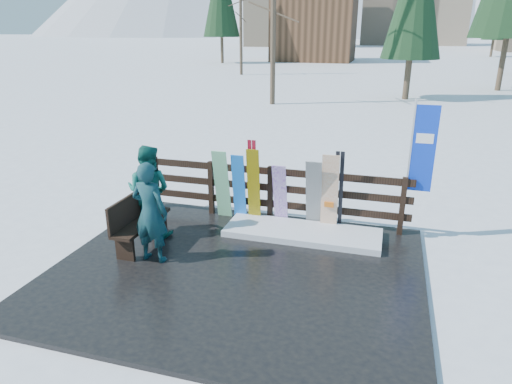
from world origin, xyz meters
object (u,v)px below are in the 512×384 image
(bench, at_px, (138,219))
(snowboard_5, at_px, (330,193))
(rental_flag, at_px, (420,154))
(snowboard_2, at_px, (254,186))
(snowboard_4, at_px, (314,195))
(person_back, at_px, (149,191))
(snowboard_0, at_px, (239,188))
(person_front, at_px, (150,212))
(snowboard_3, at_px, (280,195))
(snowboard_1, at_px, (222,185))

(bench, xyz_separation_m, snowboard_5, (3.24, 1.61, 0.26))
(bench, distance_m, rental_flag, 5.27)
(snowboard_2, bearing_deg, snowboard_4, 0.00)
(snowboard_5, relative_size, person_back, 0.89)
(snowboard_0, bearing_deg, person_front, -113.04)
(snowboard_3, bearing_deg, person_front, -130.16)
(snowboard_1, height_order, person_front, person_front)
(snowboard_3, distance_m, rental_flag, 2.73)
(snowboard_1, height_order, snowboard_5, snowboard_5)
(snowboard_2, xyz_separation_m, snowboard_3, (0.55, 0.00, -0.13))
(bench, distance_m, snowboard_3, 2.78)
(snowboard_0, height_order, rental_flag, rental_flag)
(snowboard_4, xyz_separation_m, person_front, (-2.41, -2.06, 0.16))
(snowboard_0, xyz_separation_m, snowboard_1, (-0.37, -0.00, 0.03))
(rental_flag, bearing_deg, bench, -158.64)
(person_back, bearing_deg, person_front, 117.68)
(rental_flag, xyz_separation_m, person_back, (-4.82, -1.39, -0.72))
(snowboard_0, distance_m, person_front, 2.24)
(snowboard_0, bearing_deg, snowboard_5, -0.00)
(snowboard_1, xyz_separation_m, person_front, (-0.51, -2.06, 0.13))
(snowboard_0, relative_size, snowboard_4, 0.97)
(snowboard_2, relative_size, rental_flag, 0.60)
(bench, distance_m, person_back, 0.61)
(person_front, height_order, person_back, person_back)
(snowboard_4, bearing_deg, snowboard_0, 180.00)
(snowboard_2, distance_m, snowboard_5, 1.53)
(snowboard_5, distance_m, person_back, 3.44)
(snowboard_4, bearing_deg, person_back, -159.12)
(snowboard_5, bearing_deg, rental_flag, 9.79)
(bench, bearing_deg, snowboard_2, 43.20)
(snowboard_4, xyz_separation_m, snowboard_5, (0.31, 0.00, 0.06))
(bench, bearing_deg, snowboard_3, 35.41)
(snowboard_1, bearing_deg, snowboard_0, 0.00)
(snowboard_4, height_order, rental_flag, rental_flag)
(bench, relative_size, snowboard_3, 1.12)
(snowboard_0, distance_m, person_back, 1.81)
(snowboard_0, bearing_deg, bench, -131.05)
(bench, height_order, snowboard_0, snowboard_0)
(snowboard_4, bearing_deg, rental_flag, 8.21)
(snowboard_2, relative_size, snowboard_4, 1.07)
(snowboard_0, bearing_deg, snowboard_2, -0.00)
(rental_flag, bearing_deg, snowboard_2, -175.01)
(snowboard_1, relative_size, rental_flag, 0.58)
(snowboard_0, relative_size, rental_flag, 0.55)
(person_front, bearing_deg, snowboard_4, -135.33)
(snowboard_0, bearing_deg, snowboard_1, -180.00)
(bench, xyz_separation_m, snowboard_3, (2.26, 1.61, 0.13))
(bench, bearing_deg, snowboard_4, 28.73)
(snowboard_2, height_order, snowboard_5, snowboard_5)
(snowboard_2, bearing_deg, snowboard_3, 0.00)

